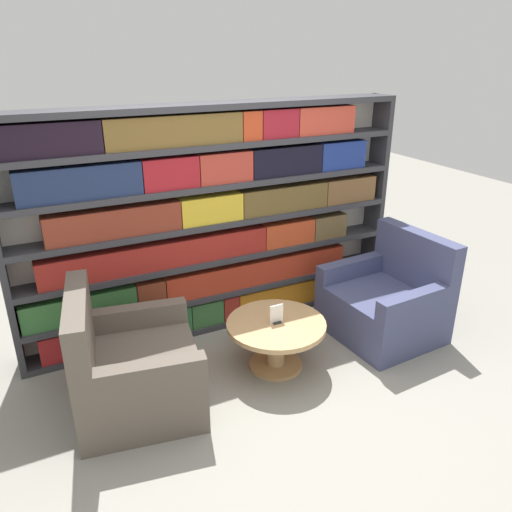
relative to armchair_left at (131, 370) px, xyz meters
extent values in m
plane|color=gray|center=(1.01, -0.37, -0.30)|extent=(14.00, 14.00, 0.00)
cube|color=silver|center=(1.01, 0.96, 0.70)|extent=(3.49, 0.05, 2.00)
cube|color=#333338|center=(-0.70, 0.83, 0.70)|extent=(0.05, 0.30, 2.00)
cube|color=#333338|center=(2.73, 0.83, 0.70)|extent=(0.05, 0.30, 2.00)
cube|color=#333338|center=(1.01, 0.83, -0.28)|extent=(3.39, 0.30, 0.05)
cube|color=#333338|center=(1.01, 0.83, 0.03)|extent=(3.39, 0.30, 0.05)
cube|color=#333338|center=(1.01, 0.83, 0.37)|extent=(3.39, 0.30, 0.05)
cube|color=#333338|center=(1.01, 0.83, 0.70)|extent=(3.39, 0.30, 0.05)
cube|color=#333338|center=(1.01, 0.83, 1.03)|extent=(3.39, 0.30, 0.05)
cube|color=#333338|center=(1.01, 0.83, 1.37)|extent=(3.39, 0.30, 0.05)
cube|color=#333338|center=(1.01, 0.83, 1.68)|extent=(3.39, 0.30, 0.05)
cube|color=#A52022|center=(-0.01, 0.81, -0.13)|extent=(1.11, 0.20, 0.24)
cube|color=#316F3F|center=(0.62, 0.81, -0.13)|extent=(0.15, 0.20, 0.24)
cube|color=#376B38|center=(0.86, 0.81, -0.13)|extent=(0.30, 0.20, 0.24)
cube|color=maroon|center=(1.09, 0.81, -0.13)|extent=(0.15, 0.20, 0.24)
cube|color=orange|center=(1.71, 0.81, -0.13)|extent=(1.08, 0.20, 0.24)
cube|color=#366E36|center=(-0.21, 0.81, 0.17)|extent=(0.90, 0.20, 0.23)
cube|color=brown|center=(0.36, 0.81, 0.17)|extent=(0.24, 0.20, 0.23)
cube|color=#AF331E|center=(1.40, 0.81, 0.17)|extent=(1.81, 0.20, 0.23)
cube|color=maroon|center=(0.47, 0.81, 0.50)|extent=(1.94, 0.20, 0.22)
cube|color=#BB4220|center=(1.70, 0.81, 0.50)|extent=(0.52, 0.20, 0.22)
cube|color=brown|center=(2.15, 0.81, 0.50)|extent=(0.36, 0.20, 0.22)
cube|color=maroon|center=(0.13, 0.81, 0.84)|extent=(1.05, 0.20, 0.23)
cube|color=gold|center=(0.94, 0.81, 0.84)|extent=(0.55, 0.20, 0.23)
cube|color=brown|center=(1.65, 0.81, 0.84)|extent=(0.86, 0.20, 0.23)
cube|color=brown|center=(2.36, 0.81, 0.84)|extent=(0.55, 0.20, 0.23)
cube|color=navy|center=(-0.08, 0.81, 1.18)|extent=(0.91, 0.20, 0.25)
cube|color=maroon|center=(0.61, 0.81, 1.18)|extent=(0.46, 0.20, 0.25)
cube|color=#AF382B|center=(1.08, 0.81, 1.18)|extent=(0.47, 0.20, 0.25)
cube|color=black|center=(1.66, 0.81, 1.18)|extent=(0.68, 0.20, 0.25)
cube|color=navy|center=(2.25, 0.81, 1.18)|extent=(0.48, 0.20, 0.25)
cube|color=black|center=(-0.27, 0.81, 1.51)|extent=(0.76, 0.20, 0.24)
cube|color=brown|center=(0.67, 0.81, 1.51)|extent=(1.10, 0.20, 0.24)
cube|color=#BA3B1D|center=(1.31, 0.81, 1.51)|extent=(0.17, 0.20, 0.24)
cube|color=maroon|center=(1.58, 0.81, 1.51)|extent=(0.34, 0.20, 0.24)
cube|color=#BB3E2D|center=(2.04, 0.81, 1.51)|extent=(0.57, 0.20, 0.24)
cube|color=brown|center=(0.05, -0.01, -0.09)|extent=(0.97, 1.03, 0.42)
cube|color=brown|center=(-0.30, 0.05, 0.37)|extent=(0.29, 0.91, 0.50)
cube|color=brown|center=(0.05, -0.40, 0.20)|extent=(0.71, 0.23, 0.17)
cube|color=brown|center=(0.18, 0.37, 0.20)|extent=(0.71, 0.23, 0.17)
cube|color=#42476B|center=(2.24, -0.01, -0.09)|extent=(0.89, 0.95, 0.42)
cube|color=#42476B|center=(2.59, 0.01, 0.37)|extent=(0.20, 0.91, 0.50)
cube|color=#42476B|center=(2.15, 0.38, 0.20)|extent=(0.70, 0.16, 0.17)
cube|color=#42476B|center=(2.20, -0.40, 0.20)|extent=(0.70, 0.16, 0.17)
cylinder|color=tan|center=(1.15, -0.04, -0.12)|extent=(0.14, 0.14, 0.37)
cylinder|color=tan|center=(1.15, -0.04, -0.29)|extent=(0.43, 0.43, 0.03)
cylinder|color=tan|center=(1.15, -0.04, 0.09)|extent=(0.79, 0.79, 0.04)
cube|color=black|center=(1.15, -0.04, 0.11)|extent=(0.07, 0.06, 0.01)
cube|color=white|center=(1.15, -0.04, 0.18)|extent=(0.11, 0.01, 0.15)
camera|label=1|loc=(-0.51, -3.03, 2.10)|focal=35.00mm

